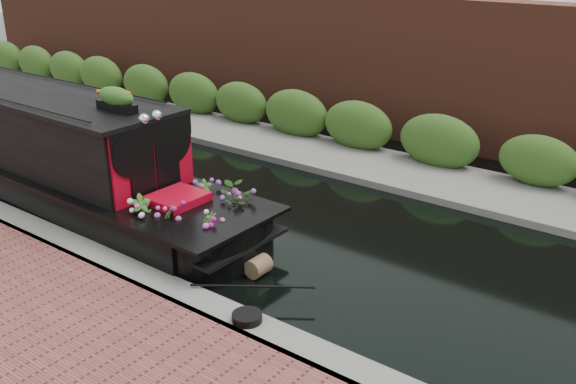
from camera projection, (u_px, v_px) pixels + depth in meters
The scene contains 8 objects.
ground at pixel (239, 214), 13.65m from camera, with size 80.00×80.00×0.00m, color black.
near_bank_coping at pixel (114, 274), 11.21m from camera, with size 40.00×0.60×0.50m, color slate.
far_bank_path at pixel (345, 162), 16.76m from camera, with size 40.00×2.40×0.34m, color slate.
far_hedge at pixel (363, 153), 17.42m from camera, with size 40.00×1.10×2.80m, color #31561C.
far_brick_wall at pixel (399, 136), 18.98m from camera, with size 40.00×1.00×8.00m, color brown.
narrowboat at pixel (23, 149), 14.79m from camera, with size 13.21×2.48×3.10m.
rope_fender at pixel (258, 266), 11.12m from camera, with size 0.35×0.35×0.40m, color brown.
coiled_mooring_rope at pixel (247, 317), 9.39m from camera, with size 0.45×0.45×0.12m, color black.
Camera 1 is at (8.39, -9.33, 5.51)m, focal length 40.00 mm.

